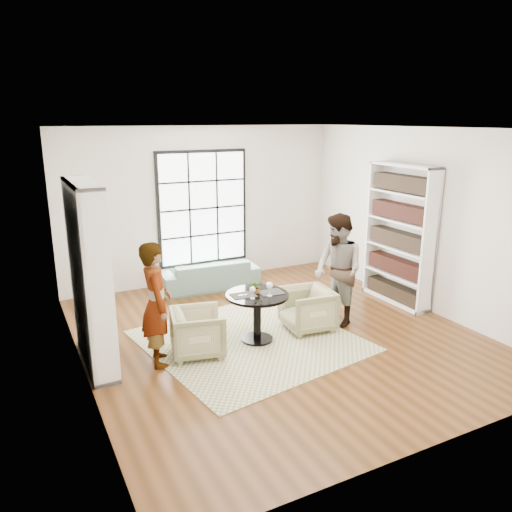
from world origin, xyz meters
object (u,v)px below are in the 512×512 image
armchair_left (198,332)px  person_right (338,270)px  pedestal_table (257,307)px  sofa (209,274)px  person_left (156,304)px  armchair_right (307,309)px  wine_glass_left (253,290)px  wine_glass_right (270,286)px  flower_centerpiece (257,287)px

armchair_left → person_right: 2.40m
pedestal_table → sofa: pedestal_table is taller
armchair_left → person_right: person_right is taller
person_left → armchair_right: bearing=-80.8°
sofa → wine_glass_left: bearing=85.1°
armchair_left → wine_glass_left: wine_glass_left is taller
wine_glass_right → person_right: bearing=7.7°
armchair_right → person_left: (-2.33, -0.03, 0.50)m
sofa → wine_glass_left: wine_glass_left is taller
pedestal_table → armchair_left: pedestal_table is taller
armchair_right → pedestal_table: bearing=-82.1°
flower_centerpiece → person_left: bearing=-178.0°
armchair_right → sofa: bearing=-159.7°
sofa → wine_glass_right: wine_glass_right is taller
wine_glass_left → flower_centerpiece: size_ratio=0.94×
person_right → armchair_left: bearing=-88.0°
armchair_right → person_left: 2.38m
person_left → person_right: bearing=-81.0°
wine_glass_left → flower_centerpiece: (0.16, 0.18, -0.03)m
armchair_right → wine_glass_left: bearing=-74.4°
person_right → wine_glass_left: person_right is taller
armchair_left → wine_glass_right: (1.03, -0.14, 0.55)m
person_left → pedestal_table: bearing=-81.2°
armchair_left → wine_glass_left: bearing=-86.6°
pedestal_table → wine_glass_left: size_ratio=5.07×
person_right → wine_glass_left: (-1.56, -0.16, -0.02)m
armchair_left → armchair_right: bearing=-76.2°
wine_glass_right → flower_centerpiece: 0.23m
sofa → pedestal_table: bearing=87.8°
sofa → armchair_left: size_ratio=2.62×
sofa → flower_centerpiece: flower_centerpiece is taller
armchair_left → wine_glass_right: wine_glass_right is taller
wine_glass_right → wine_glass_left: bearing=176.9°
pedestal_table → flower_centerpiece: bearing=71.9°
pedestal_table → wine_glass_left: (-0.14, -0.14, 0.32)m
flower_centerpiece → person_right: bearing=-0.8°
pedestal_table → sofa: bearing=84.1°
person_left → person_right: size_ratio=0.95×
wine_glass_left → wine_glass_right: (0.26, -0.01, 0.02)m
armchair_right → wine_glass_right: bearing=-70.4°
flower_centerpiece → pedestal_table: bearing=-108.1°
armchair_right → wine_glass_left: size_ratio=4.03×
wine_glass_left → wine_glass_right: bearing=-3.1°
armchair_right → person_right: bearing=96.5°
armchair_left → armchair_right: (1.78, 0.03, 0.00)m
armchair_left → flower_centerpiece: (0.93, 0.05, 0.49)m
pedestal_table → flower_centerpiece: (0.01, 0.04, 0.29)m
armchair_right → person_right: (0.55, 0.00, 0.55)m
armchair_left → wine_glass_left: 0.94m
sofa → armchair_right: 2.55m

